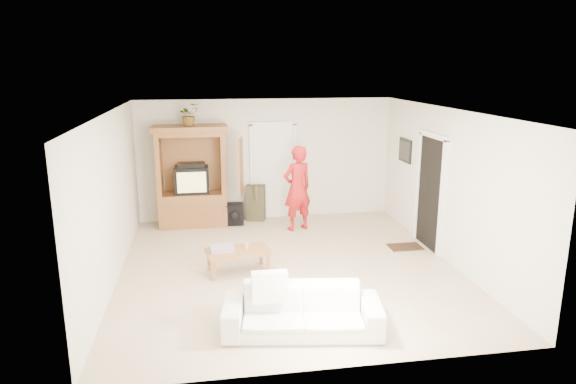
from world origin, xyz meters
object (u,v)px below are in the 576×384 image
armoire (193,183)px  sofa (302,311)px  man (297,188)px  coffee_table (238,253)px

armoire → sofa: bearing=-73.7°
man → sofa: (-0.69, -4.12, -0.58)m
man → sofa: man is taller
man → coffee_table: (-1.35, -2.04, -0.54)m
armoire → coffee_table: 2.88m
armoire → sofa: armoire is taller
man → coffee_table: bearing=34.1°
coffee_table → armoire: bearing=96.1°
sofa → coffee_table: sofa is taller
armoire → man: bearing=-17.9°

